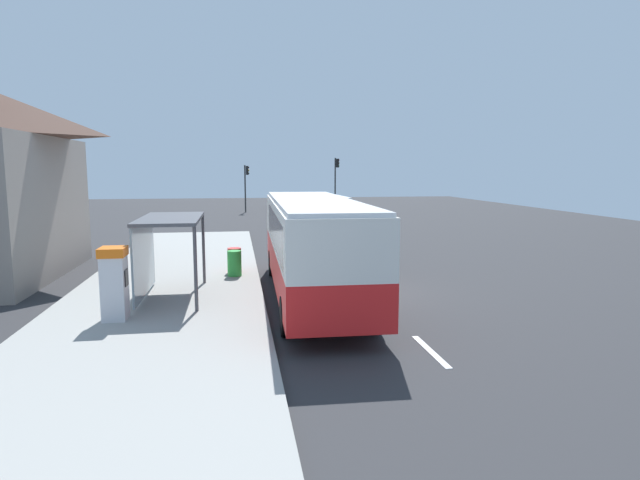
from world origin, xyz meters
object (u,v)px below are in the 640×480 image
object	(u,v)px
recycling_bin_red	(234,260)
white_van	(328,210)
ticket_machine	(114,283)
recycling_bin_green	(234,263)
sedan_near	(302,203)
traffic_light_far_side	(246,181)
sedan_far	(294,199)
bus	(313,242)
traffic_light_near_side	(336,176)
bus_shelter	(161,236)

from	to	relation	value
recycling_bin_red	white_van	bearing A→B (deg)	67.67
ticket_machine	recycling_bin_green	bearing A→B (deg)	59.97
sedan_near	traffic_light_far_side	size ratio (longest dim) A/B	1.00
sedan_far	traffic_light_far_side	size ratio (longest dim) A/B	0.98
recycling_bin_red	sedan_far	bearing A→B (deg)	80.48
bus	sedan_near	xyz separation A→B (m)	(4.01, 35.33, -1.05)
bus	white_van	distance (m)	19.90
traffic_light_far_side	sedan_near	bearing A→B (deg)	4.58
sedan_far	traffic_light_near_side	size ratio (longest dim) A/B	0.85
sedan_far	traffic_light_near_side	bearing A→B (deg)	-69.52
white_van	sedan_far	bearing A→B (deg)	89.76
ticket_machine	traffic_light_far_side	xyz separation A→B (m)	(4.22, 37.06, 1.85)
sedan_near	sedan_far	xyz separation A→B (m)	(0.00, 7.33, 0.00)
ticket_machine	traffic_light_far_side	world-z (taller)	traffic_light_far_side
bus	ticket_machine	xyz separation A→B (m)	(-5.60, -2.16, -0.67)
white_van	sedan_far	distance (m)	23.16
bus	sedan_near	bearing A→B (deg)	83.53
sedan_far	ticket_machine	distance (m)	45.85
white_van	recycling_bin_red	world-z (taller)	white_van
sedan_far	recycling_bin_green	xyz separation A→B (m)	(-6.50, -39.44, -0.14)
traffic_light_far_side	sedan_far	bearing A→B (deg)	55.21
white_van	traffic_light_near_side	bearing A→B (deg)	77.27
white_van	traffic_light_far_side	size ratio (longest dim) A/B	1.17
white_van	recycling_bin_green	distance (m)	17.51
bus	recycling_bin_red	world-z (taller)	bus
recycling_bin_green	recycling_bin_red	world-z (taller)	same
bus	traffic_light_far_side	distance (m)	34.95
ticket_machine	traffic_light_near_side	bearing A→B (deg)	70.54
sedan_near	sedan_far	world-z (taller)	same
sedan_near	traffic_light_far_side	distance (m)	5.85
bus	recycling_bin_red	bearing A→B (deg)	122.39
white_van	traffic_light_near_side	distance (m)	15.11
sedan_near	recycling_bin_red	world-z (taller)	sedan_near
bus	traffic_light_near_side	world-z (taller)	traffic_light_near_side
recycling_bin_red	bus_shelter	bearing A→B (deg)	-121.10
traffic_light_far_side	ticket_machine	bearing A→B (deg)	-96.49
white_van	traffic_light_near_side	size ratio (longest dim) A/B	1.01
recycling_bin_green	traffic_light_far_side	size ratio (longest dim) A/B	0.21
traffic_light_near_side	bus_shelter	distance (m)	35.90
traffic_light_far_side	bus_shelter	xyz separation A→B (m)	(-3.32, -34.64, -0.92)
sedan_far	traffic_light_far_side	bearing A→B (deg)	-124.79
sedan_near	ticket_machine	xyz separation A→B (m)	(-9.61, -37.49, 0.38)
white_van	bus_shelter	size ratio (longest dim) A/B	1.32
sedan_far	recycling_bin_red	size ratio (longest dim) A/B	4.67
bus	traffic_light_near_side	distance (m)	34.89
bus	sedan_far	distance (m)	42.86
recycling_bin_green	traffic_light_near_side	world-z (taller)	traffic_light_near_side
bus	sedan_near	distance (m)	35.57
traffic_light_far_side	bus_shelter	distance (m)	34.81
bus	traffic_light_far_side	world-z (taller)	traffic_light_far_side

